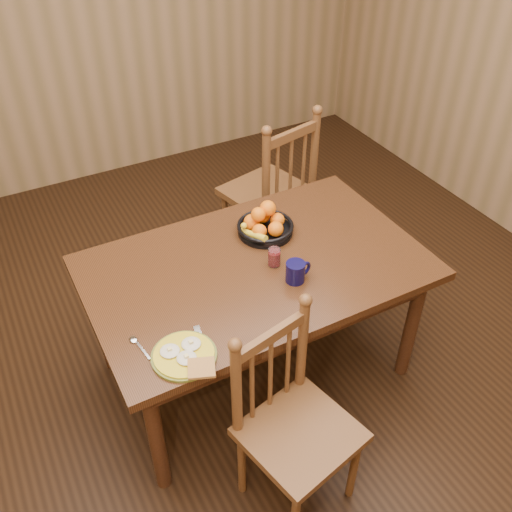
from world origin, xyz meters
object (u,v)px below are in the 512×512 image
chair_far (271,192)px  fruit_bowl (265,224)px  chair_near (293,425)px  breakfast_plate (185,355)px  coffee_mug (296,271)px  dining_table (256,278)px

chair_far → fruit_bowl: 0.80m
chair_near → breakfast_plate: (-0.33, 0.31, 0.30)m
chair_near → fruit_bowl: bearing=55.8°
breakfast_plate → coffee_mug: bearing=16.9°
breakfast_plate → coffee_mug: coffee_mug is taller
dining_table → chair_near: (-0.20, -0.69, -0.20)m
dining_table → coffee_mug: size_ratio=11.96×
breakfast_plate → coffee_mug: 0.66m
chair_far → chair_near: (-0.76, -1.52, -0.06)m
chair_far → fruit_bowl: chair_far is taller
coffee_mug → fruit_bowl: 0.39m
fruit_bowl → chair_far: bearing=57.5°
breakfast_plate → coffee_mug: size_ratio=2.26×
fruit_bowl → dining_table: bearing=-128.1°
chair_far → chair_near: chair_far is taller
breakfast_plate → chair_far: bearing=48.2°
chair_near → coffee_mug: chair_near is taller
dining_table → coffee_mug: coffee_mug is taller
dining_table → breakfast_plate: breakfast_plate is taller
dining_table → breakfast_plate: size_ratio=5.28×
chair_near → breakfast_plate: 0.54m
chair_near → fruit_bowl: 1.02m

